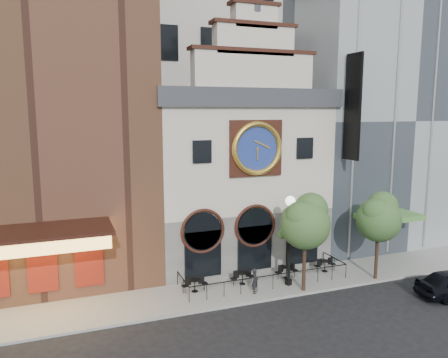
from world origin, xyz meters
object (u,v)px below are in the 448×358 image
bistro_0 (195,284)px  pedestrian (255,281)px  lamppost (290,230)px  bistro_3 (325,265)px  tree_left (306,220)px  bistro_2 (286,271)px  tree_right (379,216)px  bistro_1 (242,277)px

bistro_0 → pedestrian: bearing=-23.7°
pedestrian → lamppost: 3.74m
bistro_3 → tree_left: 5.33m
bistro_0 → tree_left: bearing=-18.2°
bistro_0 → pedestrian: pedestrian is taller
bistro_0 → pedestrian: 3.63m
bistro_2 → tree_right: bearing=-20.9°
lamppost → tree_left: 1.45m
bistro_0 → bistro_1: size_ratio=1.00×
bistro_0 → lamppost: bearing=-9.6°
bistro_3 → tree_left: bearing=-143.2°
bistro_2 → bistro_3: (3.00, 0.12, 0.00)m
bistro_2 → lamppost: size_ratio=0.28×
bistro_0 → pedestrian: (3.31, -1.45, 0.30)m
bistro_2 → pedestrian: (-2.91, -1.45, 0.30)m
bistro_3 → lamppost: lamppost is taller
bistro_0 → bistro_2: (6.22, -0.00, 0.00)m
bistro_2 → tree_right: (5.42, -2.07, 3.68)m
tree_left → lamppost: bearing=113.2°
lamppost → bistro_3: bearing=3.5°
bistro_2 → pedestrian: bearing=-153.5°
bistro_3 → lamppost: bearing=-161.9°
bistro_1 → pedestrian: bearing=-83.3°
pedestrian → tree_left: bearing=-70.7°
bistro_2 → pedestrian: pedestrian is taller
pedestrian → lamppost: size_ratio=0.27×
tree_right → lamppost: bearing=169.4°
bistro_0 → tree_right: tree_right is taller
bistro_1 → lamppost: 4.19m
pedestrian → tree_right: size_ratio=0.27×
pedestrian → tree_left: tree_left is taller
bistro_1 → bistro_2: same height
pedestrian → bistro_0: bearing=97.3°
pedestrian → tree_left: 4.70m
tree_left → tree_right: tree_left is taller
bistro_2 → tree_right: tree_right is taller
bistro_0 → lamppost: size_ratio=0.28×
tree_right → tree_left: bearing=180.0°
bistro_2 → tree_left: bearing=-87.9°
bistro_1 → tree_right: 9.51m
bistro_3 → bistro_0: bearing=-179.3°
tree_left → tree_right: bearing=-0.0°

